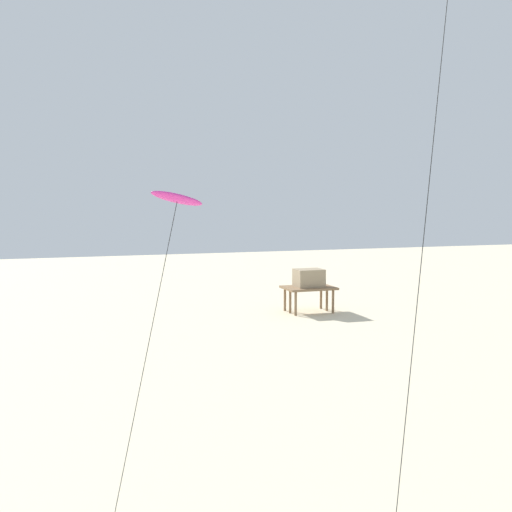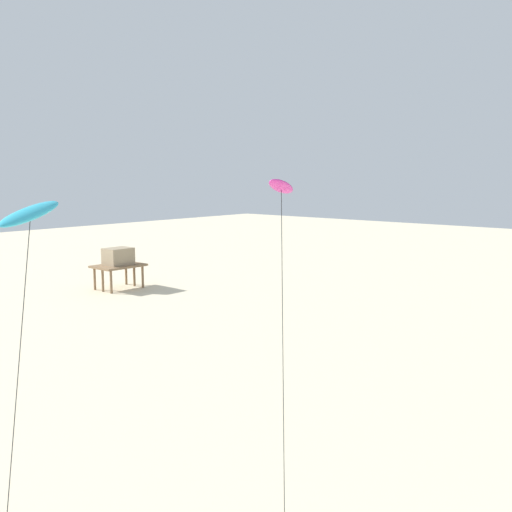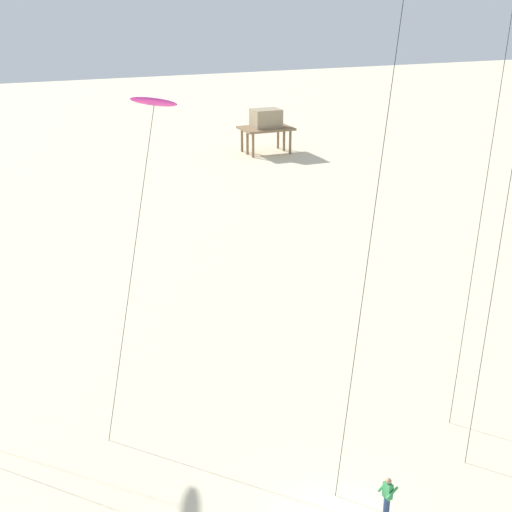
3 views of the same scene
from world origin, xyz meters
TOP-DOWN VIEW (x-y plane):
  - kite_magenta at (-2.65, 11.01)m, footprint 4.52×3.56m
  - stilt_house at (21.34, 53.90)m, footprint 5.56×3.97m

SIDE VIEW (x-z plane):
  - stilt_house at x=21.34m, z-range 0.99..5.81m
  - kite_magenta at x=-2.65m, z-range 6.03..19.34m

